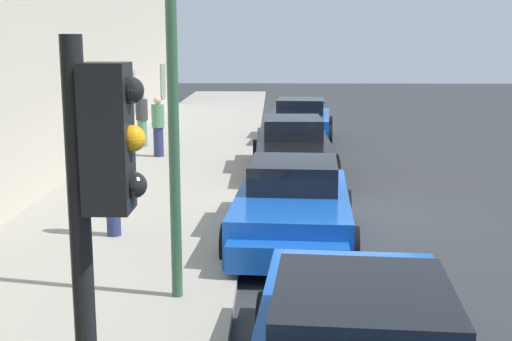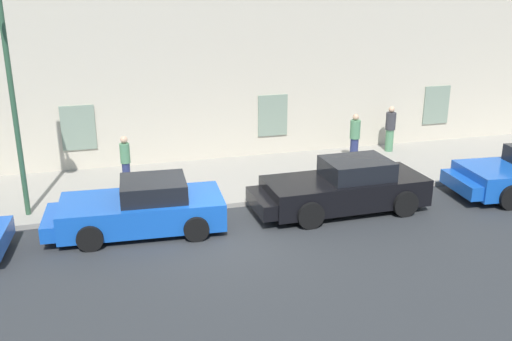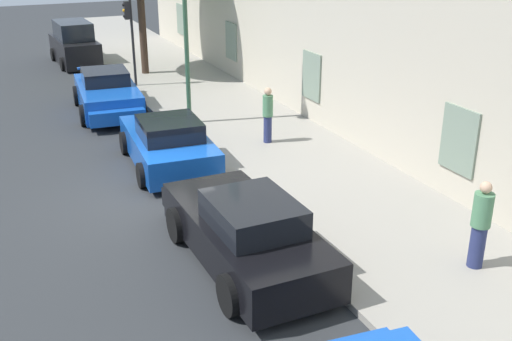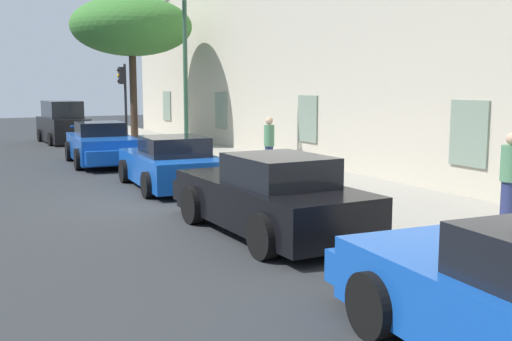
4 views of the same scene
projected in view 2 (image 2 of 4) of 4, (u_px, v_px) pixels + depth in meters
The scene contains 8 objects.
ground_plane at pixel (220, 238), 14.30m from camera, with size 80.00×80.00×0.00m, color #2B2D30.
sidewalk at pixel (192, 183), 18.01m from camera, with size 60.00×4.43×0.14m, color gray.
sportscar_yellow_flank at pixel (137, 209), 14.56m from camera, with size 4.61×2.32×1.37m.
sportscar_white_middle at pixel (340, 189), 15.85m from camera, with size 4.97×2.12×1.47m.
street_lamp at pixel (5, 57), 13.69m from camera, with size 0.44×1.42×6.30m.
pedestrian_admiring at pixel (355, 137), 19.76m from camera, with size 0.49×0.49×1.71m.
pedestrian_strolling at pixel (125, 161), 17.20m from camera, with size 0.33×0.33×1.63m.
pedestrian_bystander at pixel (390, 129), 20.98m from camera, with size 0.53×0.53×1.70m.
Camera 2 is at (-2.68, -12.78, 6.13)m, focal length 39.49 mm.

